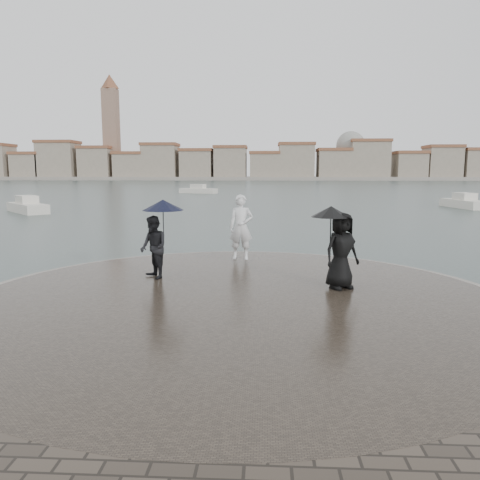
{
  "coord_description": "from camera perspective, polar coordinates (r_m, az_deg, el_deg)",
  "views": [
    {
      "loc": [
        0.63,
        -6.51,
        3.12
      ],
      "look_at": [
        0.0,
        4.8,
        1.45
      ],
      "focal_mm": 35.0,
      "sensor_mm": 36.0,
      "label": 1
    }
  ],
  "objects": [
    {
      "name": "ground",
      "position": [
        7.25,
        -2.22,
        -17.11
      ],
      "size": [
        400.0,
        400.0,
        0.0
      ],
      "primitive_type": "plane",
      "color": "#2B3835",
      "rests_on": "ground"
    },
    {
      "name": "kerb_ring",
      "position": [
        10.46,
        -0.4,
        -8.05
      ],
      "size": [
        12.5,
        12.5,
        0.32
      ],
      "primitive_type": "cylinder",
      "color": "gray",
      "rests_on": "ground"
    },
    {
      "name": "quay_tip",
      "position": [
        10.45,
        -0.4,
        -7.94
      ],
      "size": [
        11.9,
        11.9,
        0.36
      ],
      "primitive_type": "cylinder",
      "color": "#2D261E",
      "rests_on": "ground"
    },
    {
      "name": "statue",
      "position": [
        14.69,
        0.13,
        1.59
      ],
      "size": [
        0.77,
        0.53,
        2.04
      ],
      "primitive_type": "imported",
      "rotation": [
        0.0,
        0.0,
        -0.06
      ],
      "color": "white",
      "rests_on": "quay_tip"
    },
    {
      "name": "visitor_left",
      "position": [
        12.23,
        -10.18,
        0.6
      ],
      "size": [
        1.27,
        1.14,
        2.04
      ],
      "color": "black",
      "rests_on": "quay_tip"
    },
    {
      "name": "visitor_right",
      "position": [
        11.24,
        12.0,
        -0.32
      ],
      "size": [
        1.26,
        1.05,
        1.95
      ],
      "color": "black",
      "rests_on": "quay_tip"
    },
    {
      "name": "far_skyline",
      "position": [
        167.38,
        0.84,
        9.23
      ],
      "size": [
        260.0,
        20.0,
        37.0
      ],
      "color": "gray",
      "rests_on": "ground"
    },
    {
      "name": "boats",
      "position": [
        47.72,
        -1.17,
        5.08
      ],
      "size": [
        38.87,
        36.16,
        1.5
      ],
      "color": "beige",
      "rests_on": "ground"
    }
  ]
}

